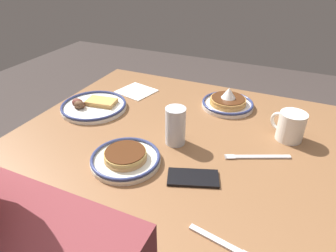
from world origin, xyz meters
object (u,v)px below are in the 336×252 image
Objects in this scene: fork_near at (257,157)px; plate_center_pancakes at (228,102)px; coffee_mug at (290,126)px; paper_napkin at (136,91)px; cell_phone at (193,178)px; butter_knife at (233,249)px; plate_near_main at (93,106)px; drinking_glass at (175,128)px; plate_far_companion at (126,158)px.

plate_center_pancakes is at bearing -60.36° from fork_near.
paper_napkin is at bearing -10.57° from coffee_mug.
cell_phone is 0.23m from fork_near.
plate_center_pancakes is 0.68m from butter_knife.
drinking_glass is at bearing 167.76° from plate_near_main.
coffee_mug is at bearing -172.82° from plate_near_main.
plate_near_main reaches higher than plate_far_companion.
fork_near is at bearing -152.65° from plate_far_companion.
coffee_mug reaches higher than cell_phone.
coffee_mug is at bearing -142.22° from plate_far_companion.
drinking_glass reaches higher than plate_far_companion.
drinking_glass is at bearing -49.95° from butter_knife.
coffee_mug is 0.51m from butter_knife.
plate_far_companion is at bearing 140.74° from plate_near_main.
fork_near is at bearing 119.64° from plate_center_pancakes.
fork_near is at bearing 63.35° from coffee_mug.
plate_center_pancakes reaches higher than paper_napkin.
plate_center_pancakes is 1.08× the size of fork_near.
fork_near is at bearing -150.41° from cell_phone.
drinking_glass reaches higher than plate_center_pancakes.
plate_near_main is at bearing -12.24° from drinking_glass.
plate_center_pancakes is 0.29m from coffee_mug.
cell_phone is 0.74× the size of fork_near.
coffee_mug is (-0.44, -0.34, 0.03)m from plate_far_companion.
plate_far_companion is at bearing 27.35° from fork_near.
paper_napkin is (0.44, -0.45, -0.00)m from cell_phone.
plate_center_pancakes is 0.52m from plate_far_companion.
plate_far_companion is at bearing 37.78° from coffee_mug.
plate_far_companion is 0.21m from cell_phone.
cell_phone reaches higher than fork_near.
plate_near_main is 0.39m from plate_far_companion.
drinking_glass is (0.34, 0.18, 0.01)m from coffee_mug.
plate_far_companion reaches higher than cell_phone.
coffee_mug reaches higher than plate_near_main.
fork_near is at bearing -174.28° from drinking_glass.
drinking_glass reaches higher than plate_near_main.
paper_napkin is 0.77× the size of fork_near.
coffee_mug is 0.40m from cell_phone.
plate_far_companion is at bearing 59.25° from drinking_glass.
fork_near is at bearing 174.88° from plate_near_main.
cell_phone is 0.67× the size of butter_knife.
paper_napkin is at bearing -109.42° from plate_near_main.
cell_phone is 0.24m from butter_knife.
plate_center_pancakes is 1.46× the size of cell_phone.
fork_near is (-0.15, -0.17, -0.00)m from cell_phone.
drinking_glass reaches higher than paper_napkin.
butter_knife is at bearing 148.41° from plate_near_main.
coffee_mug reaches higher than fork_near.
coffee_mug reaches higher than plate_center_pancakes.
plate_center_pancakes is 1.63× the size of drinking_glass.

